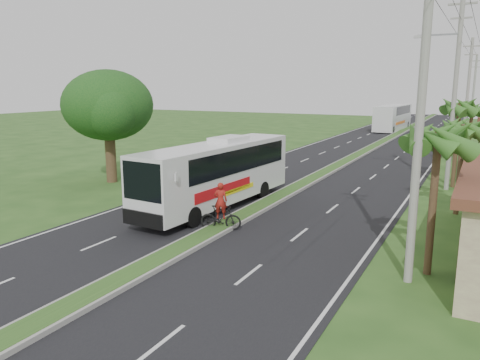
% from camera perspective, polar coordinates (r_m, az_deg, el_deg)
% --- Properties ---
extents(ground, '(180.00, 180.00, 0.00)m').
position_cam_1_polar(ground, '(18.37, -8.86, -9.38)').
color(ground, '#274B1B').
rests_on(ground, ground).
extents(road_asphalt, '(14.00, 160.00, 0.02)m').
position_cam_1_polar(road_asphalt, '(35.86, 10.43, 0.86)').
color(road_asphalt, black).
rests_on(road_asphalt, ground).
extents(median_strip, '(1.20, 160.00, 0.18)m').
position_cam_1_polar(median_strip, '(35.85, 10.44, 1.01)').
color(median_strip, gray).
rests_on(median_strip, ground).
extents(lane_edge_left, '(0.12, 160.00, 0.01)m').
position_cam_1_polar(lane_edge_left, '(38.34, 0.84, 1.72)').
color(lane_edge_left, silver).
rests_on(lane_edge_left, ground).
extents(lane_edge_right, '(0.12, 160.00, 0.01)m').
position_cam_1_polar(lane_edge_right, '(34.53, 21.09, -0.15)').
color(lane_edge_right, silver).
rests_on(lane_edge_right, ground).
extents(palm_verge_a, '(2.40, 2.40, 5.45)m').
position_cam_1_polar(palm_verge_a, '(16.87, 23.02, 4.59)').
color(palm_verge_a, '#473321').
rests_on(palm_verge_a, ground).
extents(palm_verge_b, '(2.40, 2.40, 5.05)m').
position_cam_1_polar(palm_verge_b, '(25.83, 25.60, 5.61)').
color(palm_verge_b, '#473321').
rests_on(palm_verge_b, ground).
extents(palm_verge_c, '(2.40, 2.40, 5.85)m').
position_cam_1_polar(palm_verge_c, '(32.79, 25.20, 8.00)').
color(palm_verge_c, '#473321').
rests_on(palm_verge_c, ground).
extents(palm_verge_d, '(2.40, 2.40, 5.25)m').
position_cam_1_polar(palm_verge_d, '(41.78, 26.45, 7.62)').
color(palm_verge_d, '#473321').
rests_on(palm_verge_d, ground).
extents(shade_tree, '(6.30, 6.00, 7.54)m').
position_cam_1_polar(shade_tree, '(32.71, -15.91, 8.47)').
color(shade_tree, '#473321').
rests_on(shade_tree, ground).
extents(utility_pole_a, '(1.60, 0.28, 11.00)m').
position_cam_1_polar(utility_pole_a, '(15.85, 21.15, 7.74)').
color(utility_pole_a, gray).
rests_on(utility_pole_a, ground).
extents(utility_pole_b, '(3.20, 0.28, 12.00)m').
position_cam_1_polar(utility_pole_b, '(31.78, 24.68, 10.02)').
color(utility_pole_b, gray).
rests_on(utility_pole_b, ground).
extents(utility_pole_c, '(1.60, 0.28, 11.00)m').
position_cam_1_polar(utility_pole_c, '(51.76, 25.99, 9.43)').
color(utility_pole_c, gray).
rests_on(utility_pole_c, ground).
extents(utility_pole_d, '(1.60, 0.28, 10.50)m').
position_cam_1_polar(utility_pole_d, '(71.75, 26.57, 9.43)').
color(utility_pole_d, gray).
rests_on(utility_pole_d, ground).
extents(coach_bus_main, '(3.17, 11.69, 3.74)m').
position_cam_1_polar(coach_bus_main, '(25.04, -2.71, 1.24)').
color(coach_bus_main, silver).
rests_on(coach_bus_main, ground).
extents(coach_bus_far, '(3.32, 12.66, 3.66)m').
position_cam_1_polar(coach_bus_far, '(72.72, 18.15, 7.42)').
color(coach_bus_far, silver).
rests_on(coach_bus_far, ground).
extents(motorcyclist, '(1.96, 1.12, 2.22)m').
position_cam_1_polar(motorcyclist, '(21.28, -2.37, -4.10)').
color(motorcyclist, black).
rests_on(motorcyclist, ground).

